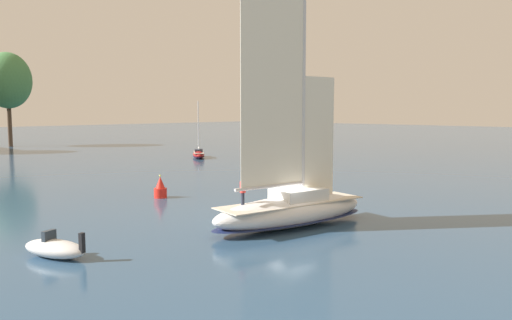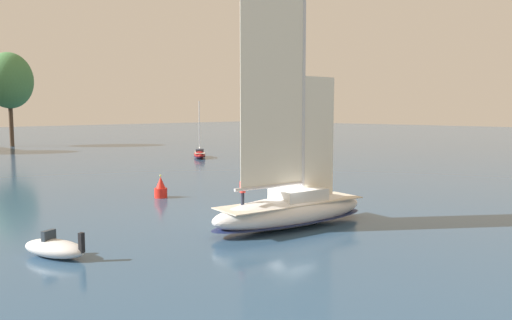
{
  "view_description": "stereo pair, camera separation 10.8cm",
  "coord_description": "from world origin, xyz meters",
  "px_view_note": "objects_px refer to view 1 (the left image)",
  "views": [
    {
      "loc": [
        -23.52,
        -19.12,
        7.18
      ],
      "look_at": [
        0.0,
        3.0,
        3.92
      ],
      "focal_mm": 35.0,
      "sensor_mm": 36.0,
      "label": 1
    },
    {
      "loc": [
        -23.45,
        -19.2,
        7.18
      ],
      "look_at": [
        0.0,
        3.0,
        3.92
      ],
      "focal_mm": 35.0,
      "sensor_mm": 36.0,
      "label": 2
    }
  ],
  "objects_px": {
    "sailboat_moored_mid_channel": "(199,154)",
    "channel_buoy": "(160,189)",
    "motor_tender": "(55,248)",
    "sailboat_main": "(292,207)",
    "tree_shore_left": "(8,81)"
  },
  "relations": [
    {
      "from": "motor_tender",
      "to": "channel_buoy",
      "type": "distance_m",
      "value": 16.75
    },
    {
      "from": "sailboat_moored_mid_channel",
      "to": "channel_buoy",
      "type": "relative_size",
      "value": 4.47
    },
    {
      "from": "sailboat_main",
      "to": "motor_tender",
      "type": "bearing_deg",
      "value": 161.77
    },
    {
      "from": "channel_buoy",
      "to": "motor_tender",
      "type": "bearing_deg",
      "value": -143.48
    },
    {
      "from": "motor_tender",
      "to": "channel_buoy",
      "type": "height_order",
      "value": "channel_buoy"
    },
    {
      "from": "sailboat_moored_mid_channel",
      "to": "motor_tender",
      "type": "relative_size",
      "value": 2.16
    },
    {
      "from": "sailboat_moored_mid_channel",
      "to": "motor_tender",
      "type": "height_order",
      "value": "sailboat_moored_mid_channel"
    },
    {
      "from": "tree_shore_left",
      "to": "sailboat_moored_mid_channel",
      "type": "bearing_deg",
      "value": -77.02
    },
    {
      "from": "motor_tender",
      "to": "sailboat_moored_mid_channel",
      "type": "bearing_deg",
      "value": 41.9
    },
    {
      "from": "motor_tender",
      "to": "channel_buoy",
      "type": "relative_size",
      "value": 2.07
    },
    {
      "from": "sailboat_main",
      "to": "channel_buoy",
      "type": "bearing_deg",
      "value": 88.05
    },
    {
      "from": "sailboat_main",
      "to": "sailboat_moored_mid_channel",
      "type": "xyz_separation_m",
      "value": [
        24.82,
        38.17,
        -0.63
      ]
    },
    {
      "from": "tree_shore_left",
      "to": "motor_tender",
      "type": "distance_m",
      "value": 84.11
    },
    {
      "from": "tree_shore_left",
      "to": "channel_buoy",
      "type": "relative_size",
      "value": 9.62
    },
    {
      "from": "tree_shore_left",
      "to": "channel_buoy",
      "type": "height_order",
      "value": "tree_shore_left"
    }
  ]
}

